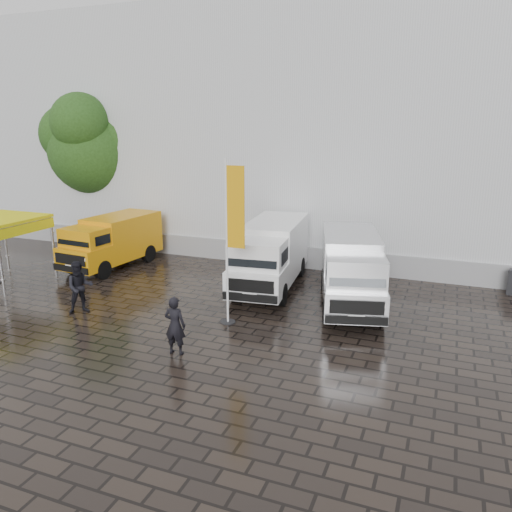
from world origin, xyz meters
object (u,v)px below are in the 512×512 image
at_px(van_silver, 351,271).
at_px(flagpole, 232,234).
at_px(van_white, 271,256).
at_px(van_yellow, 112,243).
at_px(person_front, 175,325).
at_px(person_tent, 80,287).

xyz_separation_m(van_silver, flagpole, (-3.28, -3.22, 1.80)).
height_order(van_white, flagpole, flagpole).
bearing_deg(van_yellow, person_front, -38.40).
distance_m(van_yellow, van_silver, 11.28).
distance_m(van_white, person_tent, 7.35).
distance_m(van_yellow, person_tent, 5.78).
bearing_deg(flagpole, van_silver, 44.49).
bearing_deg(person_tent, van_silver, -18.16).
height_order(flagpole, person_tent, flagpole).
relative_size(van_white, person_tent, 3.24).
distance_m(van_silver, person_front, 7.09).
bearing_deg(person_front, person_tent, -23.10).
bearing_deg(van_white, van_silver, -19.83).
distance_m(van_white, person_front, 6.77).
bearing_deg(van_yellow, person_tent, -59.29).
bearing_deg(person_tent, flagpole, -33.40).
height_order(van_white, person_tent, van_white).
relative_size(van_yellow, person_tent, 2.71).
height_order(van_silver, flagpole, flagpole).
xyz_separation_m(flagpole, person_front, (-0.61, -2.70, -2.21)).
height_order(van_yellow, person_front, van_yellow).
bearing_deg(van_silver, van_yellow, 160.33).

